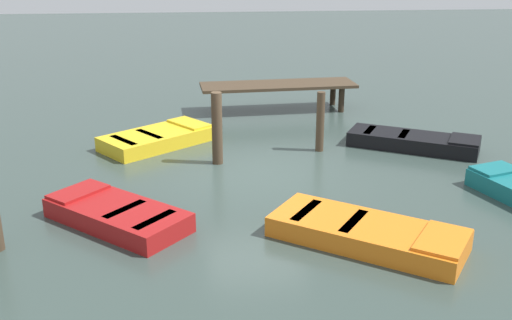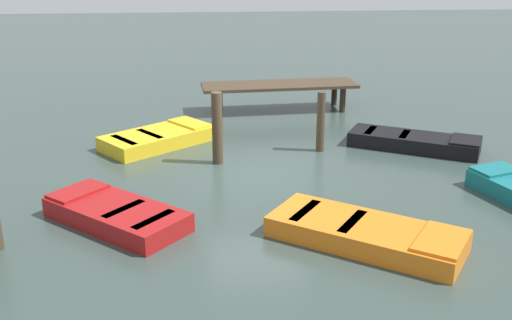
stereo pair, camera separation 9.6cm
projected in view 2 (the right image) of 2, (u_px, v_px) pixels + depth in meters
The scene contains 8 objects.
ground_plane at pixel (256, 173), 15.00m from camera, with size 80.00×80.00×0.00m, color #33423D.
dock_segment at pixel (279, 87), 20.47m from camera, with size 5.36×1.81×0.95m.
rowboat_yellow at pixel (158, 138), 17.06m from camera, with size 3.32×3.05×0.46m.
rowboat_red at pixel (116, 214), 12.20m from camera, with size 3.18×3.03×0.46m.
rowboat_black at pixel (415, 141), 16.74m from camera, with size 3.64×2.73×0.46m.
rowboat_orange at pixel (367, 233), 11.36m from camera, with size 3.80×3.29×0.46m.
mooring_piling_far_right at pixel (321, 122), 16.38m from camera, with size 0.22×0.22×1.67m, color #423323.
mooring_piling_mid_left at pixel (217, 128), 15.39m from camera, with size 0.28×0.28×1.90m, color #423323.
Camera 2 is at (-1.28, -13.96, 5.33)m, focal length 42.04 mm.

